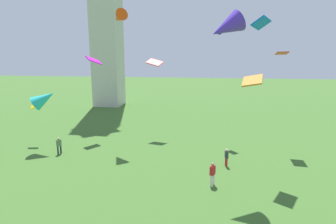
% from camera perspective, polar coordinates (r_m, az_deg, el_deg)
% --- Properties ---
extents(person_0, '(0.45, 0.54, 1.79)m').
position_cam_1_polar(person_0, '(20.93, 9.25, -12.35)').
color(person_0, silver).
rests_on(person_0, ground_plane).
extents(person_1, '(0.35, 0.51, 1.68)m').
position_cam_1_polar(person_1, '(29.00, -21.76, -6.32)').
color(person_1, '#1E2333').
rests_on(person_1, ground_plane).
extents(person_2, '(0.31, 0.49, 1.60)m').
position_cam_1_polar(person_2, '(24.61, 12.08, -9.01)').
color(person_2, red).
rests_on(person_2, ground_plane).
extents(kite_flying_0, '(1.81, 1.96, 0.98)m').
position_cam_1_polar(kite_flying_0, '(23.68, 18.82, 17.15)').
color(kite_flying_0, blue).
extents(kite_flying_1, '(3.04, 2.43, 2.38)m').
position_cam_1_polar(kite_flying_1, '(20.34, 11.98, 16.88)').
color(kite_flying_1, '#4929C1').
extents(kite_flying_3, '(2.08, 1.59, 0.95)m').
position_cam_1_polar(kite_flying_3, '(32.90, -2.80, 10.29)').
color(kite_flying_3, red).
extents(kite_flying_4, '(2.35, 2.45, 1.72)m').
position_cam_1_polar(kite_flying_4, '(30.91, -10.21, 18.82)').
color(kite_flying_4, '#EC4909').
extents(kite_flying_5, '(1.82, 2.09, 1.08)m').
position_cam_1_polar(kite_flying_5, '(32.98, -15.20, 10.35)').
color(kite_flying_5, '#C616E8').
extents(kite_flying_6, '(1.42, 1.86, 0.72)m').
position_cam_1_polar(kite_flying_6, '(17.32, 17.19, 6.32)').
color(kite_flying_6, orange).
extents(kite_flying_8, '(1.25, 1.70, 0.33)m').
position_cam_1_polar(kite_flying_8, '(29.94, 22.61, 11.24)').
color(kite_flying_8, '#DF4237').
extents(kite_flying_9, '(1.33, 1.02, 0.76)m').
position_cam_1_polar(kite_flying_9, '(32.93, -25.77, 1.25)').
color(kite_flying_9, '#D5A609').
extents(kite_flying_10, '(2.98, 2.40, 2.37)m').
position_cam_1_polar(kite_flying_10, '(30.20, -24.37, 2.59)').
color(kite_flying_10, '#21B7B2').
extents(kite_flying_11, '(1.20, 1.15, 0.59)m').
position_cam_1_polar(kite_flying_11, '(32.23, 10.87, 16.10)').
color(kite_flying_11, '#1310B6').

